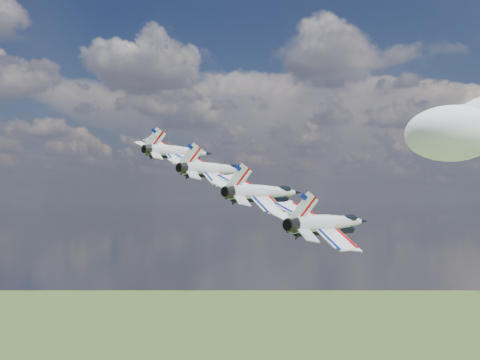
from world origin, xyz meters
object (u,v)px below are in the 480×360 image
at_px(jet_1, 217,169).
at_px(jet_3, 331,223).
at_px(jet_0, 180,152).
at_px(jet_2, 266,192).

bearing_deg(jet_1, jet_3, -14.14).
relative_size(jet_0, jet_2, 1.00).
height_order(jet_0, jet_3, jet_0).
distance_m(jet_0, jet_1, 11.74).
height_order(jet_1, jet_3, jet_1).
relative_size(jet_0, jet_3, 1.00).
bearing_deg(jet_1, jet_2, -14.14).
bearing_deg(jet_3, jet_0, 165.86).
xyz_separation_m(jet_0, jet_2, (17.90, -13.93, -6.12)).
relative_size(jet_2, jet_3, 1.00).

